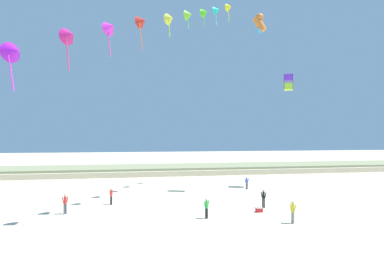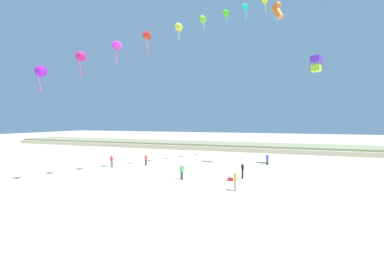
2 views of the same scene
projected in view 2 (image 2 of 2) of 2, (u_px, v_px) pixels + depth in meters
name	position (u px, v px, depth m)	size (l,w,h in m)	color
ground_plane	(152.00, 196.00, 21.43)	(240.00, 240.00, 0.00)	beige
dune_ridge	(236.00, 146.00, 57.77)	(120.00, 11.80, 1.30)	beige
person_near_left	(182.00, 171.00, 27.61)	(0.55, 0.35, 1.67)	black
person_near_right	(267.00, 159.00, 36.65)	(0.54, 0.33, 1.63)	#282D4C
person_mid_center	(243.00, 170.00, 28.05)	(0.44, 0.51, 1.71)	black
person_far_left	(235.00, 180.00, 23.13)	(0.30, 0.60, 1.74)	gray
person_far_right	(112.00, 160.00, 34.90)	(0.50, 0.47, 1.71)	#474C56
person_far_center	(146.00, 159.00, 36.47)	(0.34, 0.54, 1.63)	black
kite_banner_string	(165.00, 31.00, 31.60)	(24.27, 28.45, 25.93)	#3711E1
large_kite_low_lead	(277.00, 11.00, 33.57)	(1.90, 1.47, 2.71)	orange
large_kite_mid_trail	(316.00, 64.00, 34.39)	(1.52, 1.52, 2.04)	#AEE42F
beach_cooler	(230.00, 179.00, 27.10)	(0.58, 0.41, 0.46)	red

